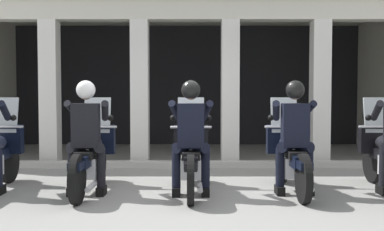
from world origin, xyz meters
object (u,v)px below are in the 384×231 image
(motorcycle_left, at_px, (93,156))
(police_officer_center, at_px, (192,128))
(motorcycle_right, at_px, (291,156))
(motorcycle_center, at_px, (192,157))
(police_officer_left, at_px, (88,127))
(police_officer_right, at_px, (296,127))

(motorcycle_left, bearing_deg, police_officer_center, -23.18)
(police_officer_center, distance_m, motorcycle_right, 1.54)
(motorcycle_left, relative_size, motorcycle_center, 1.00)
(police_officer_left, bearing_deg, police_officer_right, -9.91)
(motorcycle_right, bearing_deg, police_officer_left, 174.92)
(motorcycle_left, relative_size, police_officer_center, 1.29)
(motorcycle_center, bearing_deg, motorcycle_right, -3.77)
(police_officer_center, relative_size, police_officer_right, 1.00)
(police_officer_center, bearing_deg, police_officer_right, -3.77)
(motorcycle_left, relative_size, police_officer_right, 1.29)
(police_officer_left, height_order, motorcycle_center, police_officer_left)
(motorcycle_left, distance_m, police_officer_center, 1.53)
(motorcycle_center, distance_m, police_officer_center, 0.52)
(motorcycle_center, bearing_deg, motorcycle_left, 171.94)
(police_officer_left, bearing_deg, police_officer_center, -12.06)
(police_officer_center, bearing_deg, police_officer_left, 171.94)
(police_officer_center, bearing_deg, motorcycle_left, 160.82)
(motorcycle_left, bearing_deg, police_officer_right, -15.56)
(motorcycle_center, distance_m, police_officer_right, 1.51)
(motorcycle_left, bearing_deg, motorcycle_center, -12.06)
(motorcycle_left, height_order, police_officer_right, police_officer_right)
(motorcycle_left, height_order, police_officer_left, police_officer_left)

